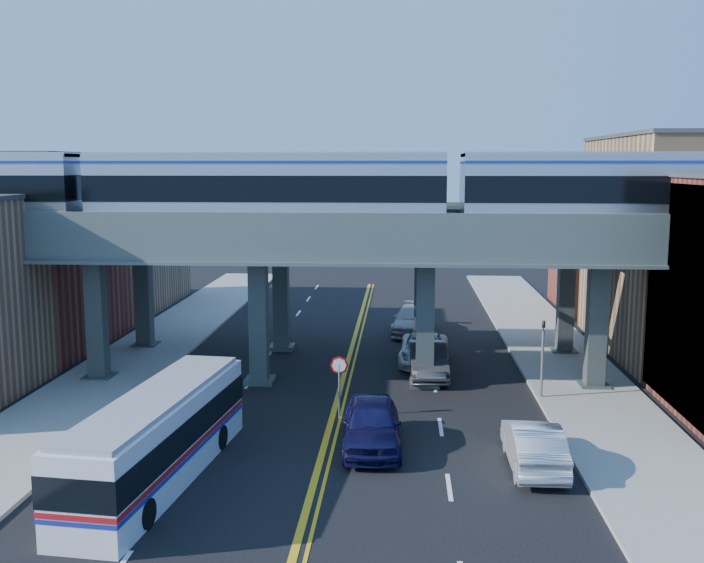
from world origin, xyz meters
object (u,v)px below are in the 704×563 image
(car_lane_c, at_px, (424,350))
(car_lane_d, at_px, (412,320))
(stop_sign, at_px, (339,377))
(transit_bus, at_px, (158,438))
(car_parked_curb, at_px, (534,445))
(car_lane_a, at_px, (372,424))
(car_lane_b, at_px, (428,360))
(traffic_signal, at_px, (543,350))
(transit_train, at_px, (268,188))

(car_lane_c, height_order, car_lane_d, car_lane_d)
(stop_sign, distance_m, car_lane_d, 17.32)
(car_lane_c, bearing_deg, stop_sign, -109.42)
(transit_bus, xyz_separation_m, car_parked_curb, (12.79, 1.88, -0.63))
(transit_bus, distance_m, car_lane_d, 25.51)
(car_lane_a, height_order, car_lane_b, car_lane_a)
(car_lane_a, bearing_deg, transit_bus, -156.30)
(car_lane_b, bearing_deg, traffic_signal, -38.16)
(car_lane_b, bearing_deg, car_lane_c, 90.08)
(traffic_signal, height_order, car_lane_b, traffic_signal)
(traffic_signal, bearing_deg, car_lane_b, 144.23)
(transit_bus, bearing_deg, car_lane_a, -57.84)
(transit_bus, bearing_deg, car_lane_c, -23.96)
(transit_train, relative_size, car_lane_b, 9.97)
(transit_train, bearing_deg, traffic_signal, -8.97)
(stop_sign, bearing_deg, car_lane_a, -66.71)
(car_lane_a, bearing_deg, car_lane_d, 82.63)
(transit_bus, xyz_separation_m, car_lane_d, (8.80, 23.93, -0.63))
(traffic_signal, xyz_separation_m, car_lane_b, (-4.99, 3.60, -1.45))
(car_lane_c, distance_m, car_parked_curb, 14.74)
(traffic_signal, bearing_deg, car_lane_c, 129.21)
(car_lane_a, xyz_separation_m, car_lane_c, (2.29, 12.75, -0.15))
(car_lane_d, bearing_deg, transit_bus, -104.85)
(car_lane_c, distance_m, car_lane_d, 7.74)
(transit_bus, xyz_separation_m, car_lane_a, (7.05, 3.46, -0.54))
(car_lane_d, relative_size, car_parked_curb, 1.14)
(transit_bus, height_order, car_lane_d, transit_bus)
(transit_bus, height_order, car_lane_b, transit_bus)
(transit_train, height_order, car_lane_d, transit_train)
(car_lane_a, xyz_separation_m, car_parked_curb, (5.74, -1.58, -0.09))
(transit_bus, height_order, car_parked_curb, transit_bus)
(traffic_signal, bearing_deg, stop_sign, -161.37)
(car_lane_a, relative_size, car_parked_curb, 1.08)
(transit_bus, xyz_separation_m, car_lane_b, (9.45, 13.55, -0.60))
(car_lane_a, relative_size, car_lane_d, 0.94)
(traffic_signal, height_order, car_lane_c, traffic_signal)
(transit_train, distance_m, car_lane_d, 16.34)
(transit_train, bearing_deg, transit_bus, -98.46)
(stop_sign, relative_size, car_lane_c, 0.48)
(car_parked_curb, bearing_deg, car_lane_b, -73.99)
(transit_train, bearing_deg, car_parked_curb, -42.43)
(stop_sign, relative_size, traffic_signal, 0.64)
(transit_train, distance_m, car_lane_c, 12.27)
(traffic_signal, relative_size, car_lane_b, 0.80)
(traffic_signal, xyz_separation_m, transit_bus, (-14.45, -9.95, -0.85))
(car_lane_d, bearing_deg, car_lane_a, -89.55)
(traffic_signal, xyz_separation_m, car_lane_d, (-5.65, 13.98, -1.48))
(car_lane_a, height_order, car_lane_c, car_lane_a)
(stop_sign, distance_m, car_lane_c, 10.06)
(car_lane_c, bearing_deg, car_lane_a, -97.34)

